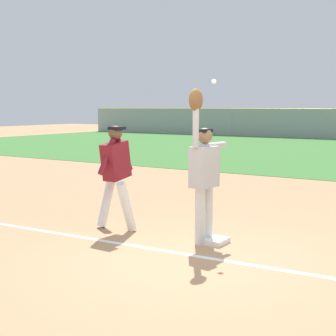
% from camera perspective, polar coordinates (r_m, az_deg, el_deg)
% --- Properties ---
extents(ground_plane, '(80.59, 80.59, 0.00)m').
position_cam_1_polar(ground_plane, '(6.80, 2.82, -10.41)').
color(ground_plane, tan).
extents(first_base, '(0.38, 0.38, 0.08)m').
position_cam_1_polar(first_base, '(7.66, 5.14, -8.14)').
color(first_base, white).
rests_on(first_base, ground_plane).
extents(fielder, '(0.31, 0.90, 2.28)m').
position_cam_1_polar(fielder, '(7.42, 4.01, -0.11)').
color(fielder, silver).
rests_on(fielder, ground_plane).
extents(runner, '(0.72, 0.84, 1.72)m').
position_cam_1_polar(runner, '(8.33, -5.89, -0.22)').
color(runner, white).
rests_on(runner, ground_plane).
extents(baseball, '(0.07, 0.07, 0.07)m').
position_cam_1_polar(baseball, '(7.67, 5.19, 9.66)').
color(baseball, white).
extents(parked_car_white, '(4.56, 2.43, 1.25)m').
position_cam_1_polar(parked_car_white, '(37.58, 17.24, 4.51)').
color(parked_car_white, white).
rests_on(parked_car_white, ground_plane).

